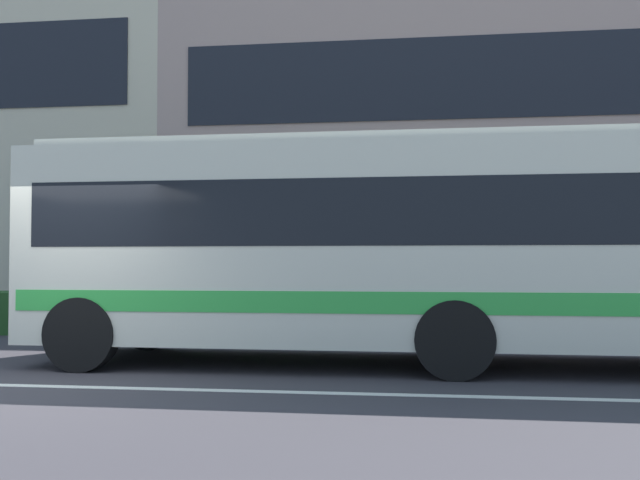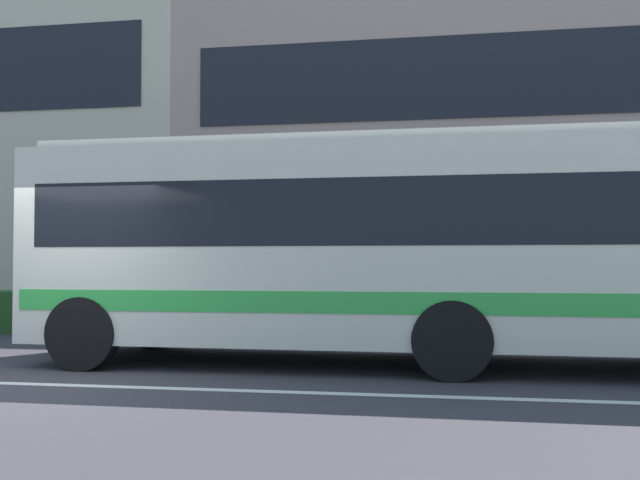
% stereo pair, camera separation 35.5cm
% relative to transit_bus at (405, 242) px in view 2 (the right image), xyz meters
% --- Properties ---
extents(ground_plane, '(160.00, 160.00, 0.00)m').
position_rel_transit_bus_xyz_m(ground_plane, '(-4.47, -2.28, -1.75)').
color(ground_plane, '#39353A').
extents(lane_centre_line, '(60.00, 0.16, 0.01)m').
position_rel_transit_bus_xyz_m(lane_centre_line, '(-4.47, -2.28, -1.75)').
color(lane_centre_line, silver).
rests_on(lane_centre_line, ground_plane).
extents(hedge_row_far, '(15.66, 1.10, 0.85)m').
position_rel_transit_bus_xyz_m(hedge_row_far, '(-8.25, 3.59, -1.33)').
color(hedge_row_far, '#265020').
rests_on(hedge_row_far, ground_plane).
extents(apartment_block_right, '(21.86, 10.98, 10.71)m').
position_rel_transit_bus_xyz_m(apartment_block_right, '(4.21, 13.46, 3.60)').
color(apartment_block_right, '#A58A81').
rests_on(apartment_block_right, ground_plane).
extents(transit_bus, '(10.64, 2.76, 3.18)m').
position_rel_transit_bus_xyz_m(transit_bus, '(0.00, 0.00, 0.00)').
color(transit_bus, beige).
rests_on(transit_bus, ground_plane).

